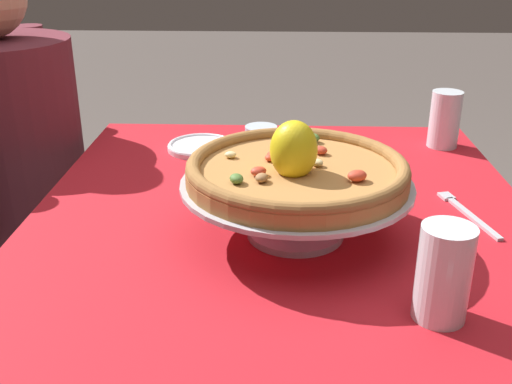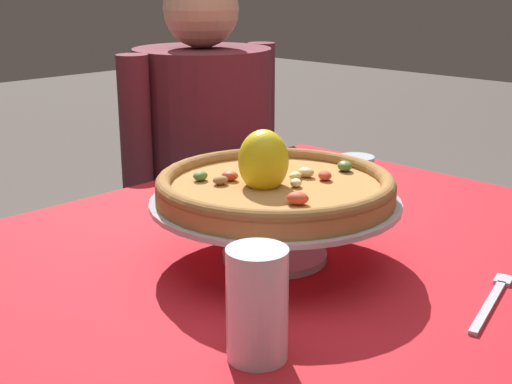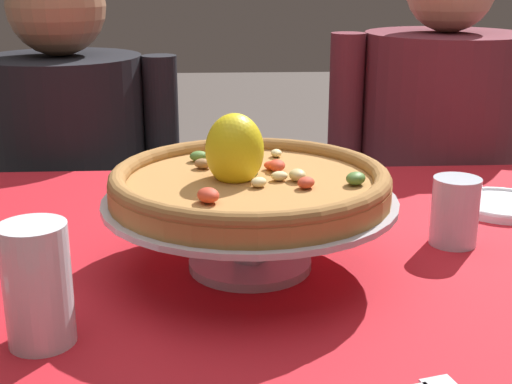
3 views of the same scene
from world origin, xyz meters
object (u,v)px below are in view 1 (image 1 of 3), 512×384
at_px(water_glass_front_left, 443,278).
at_px(diner_right, 15,193).
at_px(pizza, 297,169).
at_px(side_plate, 201,146).
at_px(water_glass_side_right, 261,152).
at_px(pizza_stand, 296,196).
at_px(dinner_fork, 466,212).
at_px(water_glass_front_right, 444,122).

height_order(water_glass_front_left, diner_right, diner_right).
relative_size(pizza, side_plate, 2.31).
bearing_deg(water_glass_front_left, water_glass_side_right, 25.72).
height_order(water_glass_side_right, diner_right, diner_right).
distance_m(pizza_stand, dinner_fork, 0.35).
distance_m(pizza, water_glass_side_right, 0.32).
relative_size(water_glass_side_right, side_plate, 0.63).
relative_size(dinner_fork, diner_right, 0.17).
relative_size(pizza_stand, water_glass_side_right, 3.87).
relative_size(pizza_stand, water_glass_front_right, 2.88).
distance_m(pizza_stand, side_plate, 0.50).
height_order(water_glass_front_left, side_plate, water_glass_front_left).
height_order(pizza, water_glass_side_right, pizza).
relative_size(side_plate, diner_right, 0.14).
bearing_deg(pizza, diner_right, 55.95).
bearing_deg(pizza, water_glass_front_left, -140.76).
xyz_separation_m(side_plate, diner_right, (0.04, 0.50, -0.15)).
bearing_deg(diner_right, dinner_fork, -110.20).
xyz_separation_m(water_glass_side_right, water_glass_front_left, (-0.54, -0.26, 0.02)).
bearing_deg(diner_right, water_glass_front_left, -128.39).
xyz_separation_m(water_glass_front_left, side_plate, (0.68, 0.41, -0.05)).
height_order(water_glass_front_right, dinner_fork, water_glass_front_right).
bearing_deg(diner_right, water_glass_front_right, -89.71).
relative_size(pizza_stand, diner_right, 0.33).
bearing_deg(dinner_fork, pizza, 107.42).
distance_m(pizza_stand, water_glass_front_right, 0.61).
bearing_deg(water_glass_front_right, dinner_fork, 173.04).
distance_m(water_glass_front_right, diner_right, 1.11).
relative_size(pizza, diner_right, 0.32).
distance_m(pizza, water_glass_front_left, 0.31).
bearing_deg(side_plate, water_glass_side_right, -132.16).
bearing_deg(water_glass_side_right, dinner_fork, -117.65).
bearing_deg(diner_right, side_plate, -94.79).
bearing_deg(pizza_stand, side_plate, 26.38).
height_order(side_plate, diner_right, diner_right).
bearing_deg(side_plate, pizza_stand, -153.62).
distance_m(side_plate, diner_right, 0.52).
bearing_deg(diner_right, pizza, -124.05).
bearing_deg(dinner_fork, water_glass_front_right, -6.96).
bearing_deg(water_glass_side_right, pizza, -167.37).
bearing_deg(diner_right, pizza_stand, -123.96).
distance_m(water_glass_front_left, dinner_fork, 0.37).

